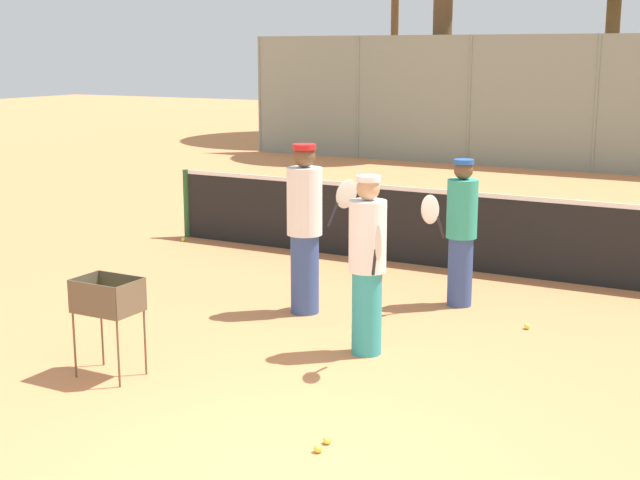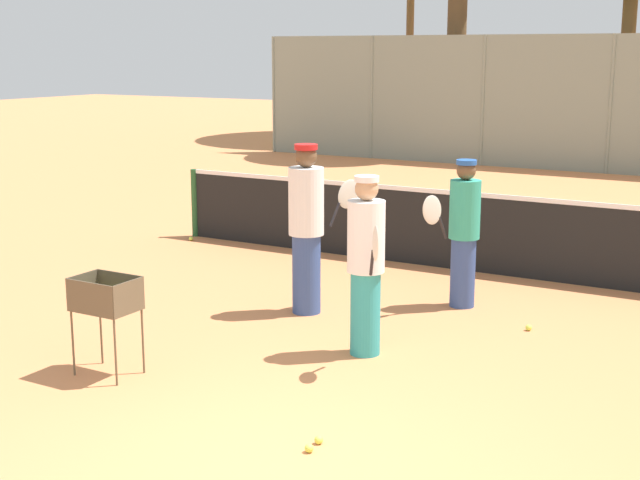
% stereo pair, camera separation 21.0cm
% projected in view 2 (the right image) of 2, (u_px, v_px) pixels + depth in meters
% --- Properties ---
extents(tennis_net, '(11.26, 0.10, 1.07)m').
position_uv_depth(tennis_net, '(545.00, 238.00, 11.31)').
color(tennis_net, '#26592D').
rests_on(tennis_net, ground_plane).
extents(player_white_outfit, '(0.57, 0.88, 1.90)m').
position_uv_depth(player_white_outfit, '(307.00, 227.00, 9.84)').
color(player_white_outfit, '#334C8C').
rests_on(player_white_outfit, ground_plane).
extents(player_red_cap, '(0.62, 0.79, 1.75)m').
position_uv_depth(player_red_cap, '(366.00, 263.00, 8.48)').
color(player_red_cap, teal).
rests_on(player_red_cap, ground_plane).
extents(player_yellow_shirt, '(0.45, 0.86, 1.70)m').
position_uv_depth(player_yellow_shirt, '(464.00, 231.00, 10.09)').
color(player_yellow_shirt, '#334C8C').
rests_on(player_yellow_shirt, ground_plane).
extents(ball_cart, '(0.56, 0.41, 0.91)m').
position_uv_depth(ball_cart, '(106.00, 302.00, 8.00)').
color(ball_cart, brown).
rests_on(ball_cart, ground_plane).
extents(tennis_ball_0, '(0.07, 0.07, 0.07)m').
position_uv_depth(tennis_ball_0, '(529.00, 328.00, 9.38)').
color(tennis_ball_0, '#D1E54C').
rests_on(tennis_ball_0, ground_plane).
extents(tennis_ball_1, '(0.07, 0.07, 0.07)m').
position_uv_depth(tennis_ball_1, '(319.00, 440.00, 6.68)').
color(tennis_ball_1, '#D1E54C').
rests_on(tennis_ball_1, ground_plane).
extents(tennis_ball_4, '(0.07, 0.07, 0.07)m').
position_uv_depth(tennis_ball_4, '(309.00, 448.00, 6.54)').
color(tennis_ball_4, '#D1E54C').
rests_on(tennis_ball_4, ground_plane).
extents(tennis_ball_5, '(0.07, 0.07, 0.07)m').
position_uv_depth(tennis_ball_5, '(191.00, 239.00, 13.80)').
color(tennis_ball_5, '#D1E54C').
rests_on(tennis_ball_5, ground_plane).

